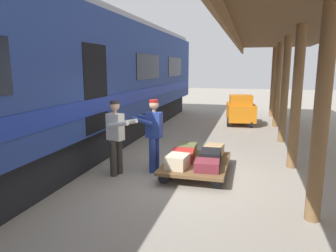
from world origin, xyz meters
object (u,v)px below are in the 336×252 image
object	(u,v)px
train_car	(40,83)
suitcase_red_plastic	(183,155)
porter_in_overalls	(153,133)
suitcase_tan_vintage	(213,151)
baggage_tug	(241,110)
suitcase_burgundy_valise	(207,165)
suitcase_olive_duffel	(188,149)
suitcase_black_hardshell	(210,157)
porter_by_door	(116,135)
suitcase_cream_canvas	(177,161)
luggage_cart	(196,163)

from	to	relation	value
train_car	suitcase_red_plastic	xyz separation A→B (m)	(-3.47, -0.34, -1.65)
porter_in_overalls	suitcase_tan_vintage	bearing A→B (deg)	-154.33
baggage_tug	suitcase_burgundy_valise	bearing A→B (deg)	86.48
suitcase_burgundy_valise	suitcase_olive_duffel	xyz separation A→B (m)	(0.64, -1.11, 0.02)
suitcase_black_hardshell	porter_by_door	distance (m)	2.19
suitcase_black_hardshell	baggage_tug	world-z (taller)	baggage_tug
train_car	suitcase_burgundy_valise	xyz separation A→B (m)	(-4.11, 0.22, -1.67)
suitcase_cream_canvas	suitcase_tan_vintage	xyz separation A→B (m)	(-0.64, -1.11, -0.01)
train_car	suitcase_cream_canvas	world-z (taller)	train_car
suitcase_red_plastic	suitcase_black_hardshell	world-z (taller)	suitcase_black_hardshell
train_car	suitcase_burgundy_valise	size ratio (longest dim) A/B	42.78
suitcase_tan_vintage	porter_by_door	distance (m)	2.39
suitcase_black_hardshell	suitcase_tan_vintage	distance (m)	0.56
train_car	suitcase_burgundy_valise	bearing A→B (deg)	176.98
suitcase_burgundy_valise	suitcase_olive_duffel	world-z (taller)	suitcase_olive_duffel
luggage_cart	suitcase_olive_duffel	bearing A→B (deg)	-60.02
porter_in_overalls	porter_by_door	xyz separation A→B (m)	(0.72, 0.47, 0.00)
porter_by_door	suitcase_burgundy_valise	bearing A→B (deg)	179.98
suitcase_black_hardshell	porter_in_overalls	world-z (taller)	porter_in_overalls
suitcase_cream_canvas	baggage_tug	xyz separation A→B (m)	(-1.08, -7.17, 0.20)
suitcase_cream_canvas	train_car	bearing A→B (deg)	-3.57
train_car	suitcase_burgundy_valise	world-z (taller)	train_car
train_car	suitcase_tan_vintage	size ratio (longest dim) A/B	34.51
train_car	luggage_cart	distance (m)	4.22
train_car	baggage_tug	size ratio (longest dim) A/B	11.88
suitcase_burgundy_valise	suitcase_olive_duffel	size ratio (longest dim) A/B	0.91
suitcase_olive_duffel	porter_in_overalls	bearing A→B (deg)	42.79
luggage_cart	suitcase_burgundy_valise	size ratio (longest dim) A/B	3.95
suitcase_tan_vintage	baggage_tug	distance (m)	6.08
suitcase_burgundy_valise	porter_by_door	distance (m)	2.13
train_car	suitcase_tan_vintage	xyz separation A→B (m)	(-4.11, -0.89, -1.64)
luggage_cart	baggage_tug	world-z (taller)	baggage_tug
suitcase_burgundy_valise	suitcase_black_hardshell	distance (m)	0.56
luggage_cart	suitcase_cream_canvas	distance (m)	0.67
luggage_cart	porter_in_overalls	size ratio (longest dim) A/B	1.19
suitcase_olive_duffel	suitcase_tan_vintage	distance (m)	0.64
luggage_cart	suitcase_olive_duffel	distance (m)	0.66
luggage_cart	porter_in_overalls	world-z (taller)	porter_in_overalls
luggage_cart	porter_by_door	distance (m)	1.95
luggage_cart	suitcase_red_plastic	size ratio (longest dim) A/B	3.29
suitcase_tan_vintage	porter_by_door	world-z (taller)	porter_by_door
suitcase_burgundy_valise	baggage_tug	distance (m)	7.19
suitcase_olive_duffel	suitcase_black_hardshell	size ratio (longest dim) A/B	0.90
suitcase_tan_vintage	suitcase_olive_duffel	bearing A→B (deg)	-0.00
suitcase_cream_canvas	porter_by_door	size ratio (longest dim) A/B	0.30
train_car	suitcase_tan_vintage	distance (m)	4.52
suitcase_red_plastic	suitcase_tan_vintage	distance (m)	0.85
suitcase_burgundy_valise	suitcase_tan_vintage	size ratio (longest dim) A/B	0.81
baggage_tug	suitcase_red_plastic	bearing A→B (deg)	80.71
suitcase_burgundy_valise	suitcase_cream_canvas	xyz separation A→B (m)	(0.64, 0.00, 0.04)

